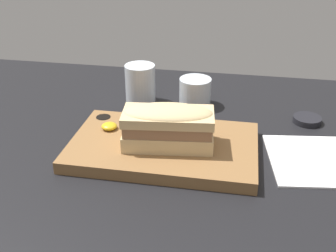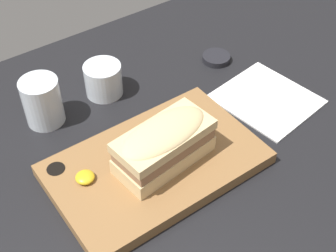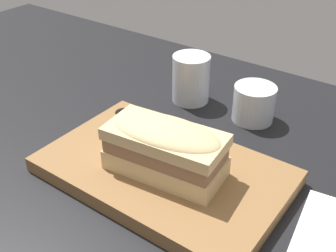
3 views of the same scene
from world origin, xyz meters
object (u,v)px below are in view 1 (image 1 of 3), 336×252
water_glass (140,86)px  condiment_dish (307,120)px  wine_glass (195,93)px  sandwich (168,125)px  napkin (314,160)px  serving_board (163,147)px

water_glass → condiment_dish: size_ratio=1.51×
wine_glass → condiment_dish: wine_glass is taller
sandwich → napkin: (29.64, 3.21, -6.99)cm
napkin → sandwich: bearing=-173.8°
serving_board → napkin: bearing=3.8°
sandwich → napkin: sandwich is taller
condiment_dish → water_glass: bearing=173.7°
serving_board → napkin: serving_board is taller
water_glass → wine_glass: bearing=2.5°
water_glass → condiment_dish: water_glass is taller
sandwich → serving_board: bearing=136.8°
serving_board → condiment_dish: serving_board is taller
sandwich → condiment_dish: (30.00, 20.74, -6.48)cm
sandwich → water_glass: 28.19cm
water_glass → wine_glass: water_glass is taller
napkin → serving_board: bearing=-176.2°
serving_board → sandwich: (1.24, -1.16, 5.91)cm
condiment_dish → serving_board: bearing=-147.9°
sandwich → napkin: 30.62cm
serving_board → sandwich: bearing=-43.2°
sandwich → condiment_dish: bearing=34.7°
water_glass → napkin: (41.63, -22.14, -4.17)cm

